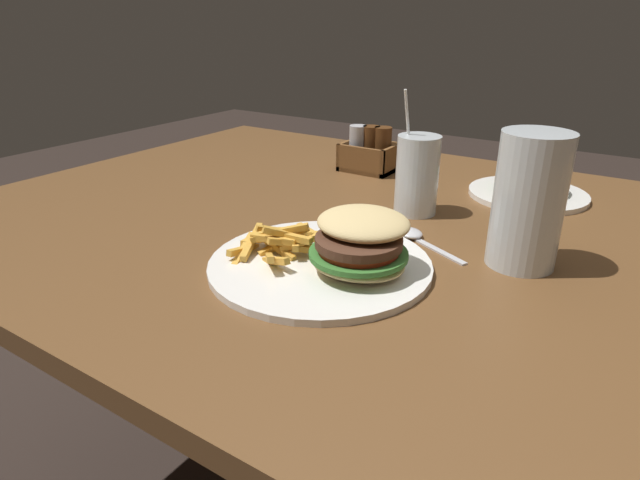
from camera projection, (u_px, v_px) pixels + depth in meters
dining_table at (404, 271)px, 0.90m from camera, size 1.60×1.04×0.72m
meal_plate_near at (336, 253)px, 0.72m from camera, size 0.31×0.31×0.09m
beer_glass at (528, 204)px, 0.72m from camera, size 0.09×0.09×0.19m
juice_glass at (417, 179)px, 0.92m from camera, size 0.07×0.07×0.21m
spoon at (413, 235)px, 0.84m from camera, size 0.14×0.08×0.01m
meal_plate_far at (528, 179)px, 1.02m from camera, size 0.22×0.22×0.10m
condiment_caddy at (370, 153)px, 1.19m from camera, size 0.12×0.10×0.10m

